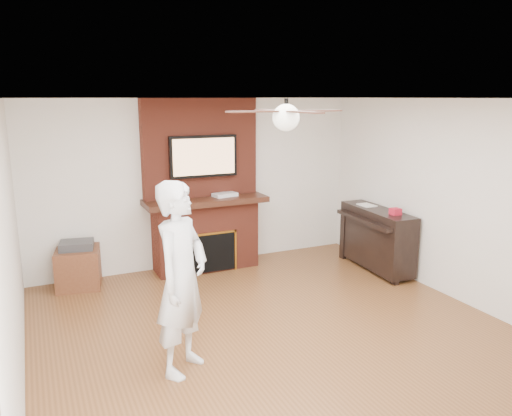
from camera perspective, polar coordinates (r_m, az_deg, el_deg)
name	(u,v)px	position (r m, az deg, el deg)	size (l,w,h in m)	color
room_shell	(285,225)	(5.03, 3.29, -1.99)	(5.36, 5.86, 2.86)	brown
fireplace	(204,202)	(7.38, -6.01, 0.63)	(1.78, 0.64, 2.50)	maroon
tv	(204,156)	(7.22, -6.02, 5.89)	(1.00, 0.08, 0.60)	black
ceiling_fan	(286,116)	(4.87, 3.45, 10.41)	(1.21, 1.21, 0.31)	black
person	(182,279)	(4.62, -8.51, -7.99)	(0.66, 0.44, 1.80)	silver
side_table	(78,266)	(7.15, -19.64, -6.26)	(0.65, 0.65, 0.64)	#542B18
piano	(376,237)	(7.58, 13.57, -3.27)	(0.60, 1.42, 1.00)	black
cable_box	(225,195)	(7.36, -3.58, 1.53)	(0.35, 0.20, 0.05)	silver
candle_orange	(201,267)	(7.43, -6.32, -6.70)	(0.06, 0.06, 0.14)	orange
candle_green	(203,269)	(7.41, -6.09, -6.94)	(0.08, 0.08, 0.10)	#4A772F
candle_cream	(218,265)	(7.53, -4.32, -6.52)	(0.07, 0.07, 0.11)	beige
candle_blue	(220,268)	(7.47, -4.16, -6.82)	(0.06, 0.06, 0.07)	#3561A1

